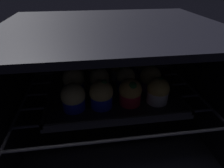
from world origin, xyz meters
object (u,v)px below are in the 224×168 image
muffin_row1_col1 (100,81)px  muffin_row2_col3 (142,67)px  muffin_row1_col2 (126,79)px  muffin_row1_col3 (150,78)px  muffin_row0_col3 (158,91)px  muffin_row0_col0 (73,98)px  baking_tray (112,92)px  muffin_row2_col1 (97,70)px  muffin_row2_col2 (119,70)px  muffin_row0_col1 (101,95)px  muffin_row0_col2 (130,92)px  muffin_row2_col0 (75,71)px  muffin_row1_col0 (74,81)px

muffin_row1_col1 → muffin_row2_col3: muffin_row1_col1 is taller
muffin_row1_col2 → muffin_row2_col3: (7.46, 7.70, -0.02)cm
muffin_row1_col3 → muffin_row2_col3: 8.44cm
muffin_row0_col3 → muffin_row0_col0: bearing=-179.8°
baking_tray → muffin_row1_col1: 5.54cm
muffin_row2_col1 → muffin_row2_col2: size_ratio=1.07×
muffin_row2_col2 → muffin_row0_col1: bearing=-116.1°
muffin_row0_col0 → muffin_row1_col1: size_ratio=0.99×
baking_tray → muffin_row0_col2: (3.95, -7.66, 4.11)cm
muffin_row0_col2 → muffin_row2_col0: (-15.33, 15.33, 0.22)cm
baking_tray → muffin_row2_col3: bearing=34.5°
muffin_row0_col3 → muffin_row2_col3: 16.03cm
muffin_row0_col3 → muffin_row1_col1: (-15.50, 8.20, 0.01)cm
muffin_row0_col0 → muffin_row2_col0: (0.03, 15.66, 0.30)cm
muffin_row1_col0 → muffin_row2_col3: (23.24, 7.90, -0.57)cm
baking_tray → muffin_row2_col3: 14.81cm
muffin_row2_col3 → muffin_row2_col0: bearing=-178.9°
baking_tray → muffin_row1_col0: 12.33cm
muffin_row0_col1 → muffin_row1_col0: muffin_row1_col0 is taller
muffin_row2_col3 → muffin_row1_col0: bearing=-161.2°
muffin_row0_col3 → muffin_row2_col1: (-15.72, 15.91, 0.05)cm
muffin_row1_col0 → muffin_row0_col1: bearing=-47.3°
muffin_row2_col2 → muffin_row0_col0: bearing=-133.9°
muffin_row1_col0 → muffin_row0_col0: bearing=-89.5°
muffin_row1_col0 → muffin_row2_col1: 10.81cm
muffin_row0_col0 → muffin_row2_col1: (7.42, 15.97, 0.08)cm
baking_tray → muffin_row1_col3: (11.95, -0.35, 4.03)cm
muffin_row0_col1 → muffin_row2_col1: bearing=89.9°
muffin_row2_col2 → muffin_row1_col0: bearing=-153.8°
muffin_row2_col0 → muffin_row2_col2: 14.97cm
muffin_row2_col1 → muffin_row0_col1: bearing=-90.1°
muffin_row0_col2 → muffin_row2_col2: 15.27cm
muffin_row0_col2 → muffin_row1_col1: bearing=134.2°
muffin_row1_col0 → muffin_row1_col2: bearing=0.7°
muffin_row1_col0 → muffin_row2_col3: 24.55cm
muffin_row1_col2 → muffin_row2_col2: size_ratio=1.04×
muffin_row0_col2 → muffin_row1_col3: size_ratio=0.98×
muffin_row2_col0 → muffin_row2_col1: muffin_row2_col0 is taller
muffin_row0_col3 → muffin_row2_col3: (0.02, 16.03, -0.12)cm
muffin_row0_col1 → muffin_row0_col2: muffin_row0_col1 is taller
muffin_row0_col1 → muffin_row0_col0: bearing=-179.2°
baking_tray → muffin_row2_col0: bearing=146.0°
muffin_row0_col2 → muffin_row2_col3: (7.81, 15.76, -0.17)cm
muffin_row0_col0 → muffin_row1_col0: muffin_row1_col0 is taller
muffin_row0_col0 → muffin_row2_col0: size_ratio=0.95×
muffin_row1_col2 → muffin_row0_col2: bearing=-92.5°
muffin_row1_col0 → baking_tray: bearing=-1.0°
baking_tray → muffin_row2_col3: (11.77, 8.09, 3.94)cm
muffin_row0_col2 → muffin_row1_col1: 11.06cm
muffin_row0_col3 → muffin_row1_col0: muffin_row1_col0 is taller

